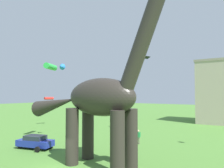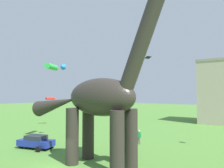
{
  "view_description": "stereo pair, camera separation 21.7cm",
  "coord_description": "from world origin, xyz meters",
  "px_view_note": "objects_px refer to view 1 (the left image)",
  "views": [
    {
      "loc": [
        14.31,
        -12.62,
        6.43
      ],
      "look_at": [
        3.34,
        4.01,
        7.31
      ],
      "focal_mm": 34.97,
      "sensor_mm": 36.0,
      "label": 1
    },
    {
      "loc": [
        14.49,
        -12.5,
        6.43
      ],
      "look_at": [
        3.34,
        4.01,
        7.31
      ],
      "focal_mm": 34.97,
      "sensor_mm": 36.0,
      "label": 2
    }
  ],
  "objects_px": {
    "person_watching_child": "(69,132)",
    "kite_near_low": "(49,98)",
    "kite_mid_left": "(87,87)",
    "kite_far_left": "(53,67)",
    "parked_sedan_left": "(35,142)",
    "kite_mid_right": "(147,58)",
    "person_far_spectator": "(120,135)",
    "dinosaur_sculpture": "(100,97)",
    "person_photographer": "(138,135)",
    "person_near_flyer": "(70,127)"
  },
  "relations": [
    {
      "from": "person_photographer",
      "to": "kite_near_low",
      "type": "distance_m",
      "value": 23.28
    },
    {
      "from": "dinosaur_sculpture",
      "to": "parked_sedan_left",
      "type": "bearing_deg",
      "value": 163.38
    },
    {
      "from": "person_watching_child",
      "to": "kite_mid_left",
      "type": "distance_m",
      "value": 14.27
    },
    {
      "from": "person_far_spectator",
      "to": "person_watching_child",
      "type": "bearing_deg",
      "value": -167.9
    },
    {
      "from": "person_near_flyer",
      "to": "kite_near_low",
      "type": "height_order",
      "value": "kite_near_low"
    },
    {
      "from": "person_near_flyer",
      "to": "kite_far_left",
      "type": "distance_m",
      "value": 10.88
    },
    {
      "from": "parked_sedan_left",
      "to": "kite_far_left",
      "type": "distance_m",
      "value": 10.41
    },
    {
      "from": "person_far_spectator",
      "to": "kite_near_low",
      "type": "bearing_deg",
      "value": 166.29
    },
    {
      "from": "parked_sedan_left",
      "to": "person_far_spectator",
      "type": "distance_m",
      "value": 10.7
    },
    {
      "from": "kite_far_left",
      "to": "kite_mid_right",
      "type": "height_order",
      "value": "kite_mid_right"
    },
    {
      "from": "person_photographer",
      "to": "person_near_flyer",
      "type": "relative_size",
      "value": 1.06
    },
    {
      "from": "parked_sedan_left",
      "to": "kite_mid_left",
      "type": "height_order",
      "value": "kite_mid_left"
    },
    {
      "from": "kite_mid_left",
      "to": "kite_far_left",
      "type": "distance_m",
      "value": 14.97
    },
    {
      "from": "dinosaur_sculpture",
      "to": "person_far_spectator",
      "type": "relative_size",
      "value": 10.6
    },
    {
      "from": "parked_sedan_left",
      "to": "person_watching_child",
      "type": "xyz_separation_m",
      "value": [
        -1.37,
        6.91,
        -0.08
      ]
    },
    {
      "from": "dinosaur_sculpture",
      "to": "kite_mid_left",
      "type": "distance_m",
      "value": 25.3
    },
    {
      "from": "person_watching_child",
      "to": "kite_mid_right",
      "type": "xyz_separation_m",
      "value": [
        8.16,
        9.66,
        11.66
      ]
    },
    {
      "from": "kite_mid_right",
      "to": "kite_mid_left",
      "type": "bearing_deg",
      "value": 174.49
    },
    {
      "from": "person_far_spectator",
      "to": "person_near_flyer",
      "type": "xyz_separation_m",
      "value": [
        -10.21,
        1.14,
        0.06
      ]
    },
    {
      "from": "person_watching_child",
      "to": "person_far_spectator",
      "type": "bearing_deg",
      "value": 10.93
    },
    {
      "from": "dinosaur_sculpture",
      "to": "kite_mid_left",
      "type": "relative_size",
      "value": 15.12
    },
    {
      "from": "kite_mid_right",
      "to": "person_watching_child",
      "type": "bearing_deg",
      "value": -130.19
    },
    {
      "from": "person_photographer",
      "to": "dinosaur_sculpture",
      "type": "bearing_deg",
      "value": 88.29
    },
    {
      "from": "dinosaur_sculpture",
      "to": "kite_mid_left",
      "type": "xyz_separation_m",
      "value": [
        -17.11,
        18.57,
        1.6
      ]
    },
    {
      "from": "person_near_flyer",
      "to": "dinosaur_sculpture",
      "type": "bearing_deg",
      "value": 29.68
    },
    {
      "from": "person_far_spectator",
      "to": "person_photographer",
      "type": "relative_size",
      "value": 0.89
    },
    {
      "from": "dinosaur_sculpture",
      "to": "kite_mid_right",
      "type": "bearing_deg",
      "value": 87.59
    },
    {
      "from": "person_far_spectator",
      "to": "kite_mid_right",
      "type": "bearing_deg",
      "value": 87.75
    },
    {
      "from": "kite_mid_left",
      "to": "kite_near_low",
      "type": "distance_m",
      "value": 7.94
    },
    {
      "from": "parked_sedan_left",
      "to": "person_watching_child",
      "type": "height_order",
      "value": "parked_sedan_left"
    },
    {
      "from": "person_near_flyer",
      "to": "kite_far_left",
      "type": "relative_size",
      "value": 0.57
    },
    {
      "from": "dinosaur_sculpture",
      "to": "person_photographer",
      "type": "relative_size",
      "value": 9.44
    },
    {
      "from": "person_watching_child",
      "to": "kite_far_left",
      "type": "height_order",
      "value": "kite_far_left"
    },
    {
      "from": "dinosaur_sculpture",
      "to": "kite_near_low",
      "type": "height_order",
      "value": "dinosaur_sculpture"
    },
    {
      "from": "kite_mid_left",
      "to": "kite_mid_right",
      "type": "height_order",
      "value": "kite_mid_right"
    },
    {
      "from": "parked_sedan_left",
      "to": "kite_mid_right",
      "type": "height_order",
      "value": "kite_mid_right"
    },
    {
      "from": "dinosaur_sculpture",
      "to": "person_photographer",
      "type": "xyz_separation_m",
      "value": [
        -0.91,
        9.39,
        -5.04
      ]
    },
    {
      "from": "person_near_flyer",
      "to": "kite_mid_left",
      "type": "relative_size",
      "value": 1.51
    },
    {
      "from": "person_watching_child",
      "to": "person_near_flyer",
      "type": "bearing_deg",
      "value": 129.88
    },
    {
      "from": "person_watching_child",
      "to": "person_photographer",
      "type": "xyz_separation_m",
      "value": [
        10.41,
        1.81,
        0.36
      ]
    },
    {
      "from": "kite_mid_left",
      "to": "person_far_spectator",
      "type": "bearing_deg",
      "value": -34.54
    },
    {
      "from": "dinosaur_sculpture",
      "to": "kite_far_left",
      "type": "relative_size",
      "value": 5.72
    },
    {
      "from": "dinosaur_sculpture",
      "to": "kite_far_left",
      "type": "xyz_separation_m",
      "value": [
        -11.76,
        4.8,
        4.06
      ]
    },
    {
      "from": "person_watching_child",
      "to": "kite_near_low",
      "type": "distance_m",
      "value": 14.44
    },
    {
      "from": "kite_mid_left",
      "to": "kite_near_low",
      "type": "height_order",
      "value": "kite_mid_left"
    },
    {
      "from": "person_near_flyer",
      "to": "person_far_spectator",
      "type": "bearing_deg",
      "value": 60.37
    },
    {
      "from": "parked_sedan_left",
      "to": "kite_near_low",
      "type": "distance_m",
      "value": 19.51
    },
    {
      "from": "kite_far_left",
      "to": "kite_mid_right",
      "type": "bearing_deg",
      "value": 55.29
    },
    {
      "from": "dinosaur_sculpture",
      "to": "kite_near_low",
      "type": "relative_size",
      "value": 8.48
    },
    {
      "from": "kite_mid_right",
      "to": "kite_far_left",
      "type": "bearing_deg",
      "value": -124.71
    }
  ]
}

